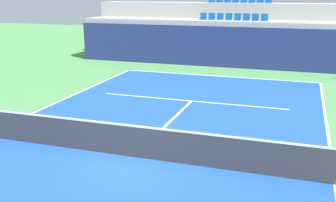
% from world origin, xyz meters
% --- Properties ---
extents(ground_plane, '(80.00, 80.00, 0.00)m').
position_xyz_m(ground_plane, '(0.00, 0.00, 0.00)').
color(ground_plane, '#4C8C4C').
extents(court_surface, '(11.00, 24.00, 0.01)m').
position_xyz_m(court_surface, '(0.00, 0.00, 0.01)').
color(court_surface, '#1E4C99').
rests_on(court_surface, ground_plane).
extents(baseline_far, '(11.00, 0.10, 0.00)m').
position_xyz_m(baseline_far, '(0.00, 11.95, 0.01)').
color(baseline_far, white).
rests_on(baseline_far, court_surface).
extents(sideline_right, '(0.10, 24.00, 0.00)m').
position_xyz_m(sideline_right, '(5.45, 0.00, 0.01)').
color(sideline_right, white).
rests_on(sideline_right, court_surface).
extents(service_line_far, '(8.26, 0.10, 0.00)m').
position_xyz_m(service_line_far, '(0.00, 6.40, 0.01)').
color(service_line_far, white).
rests_on(service_line_far, court_surface).
extents(centre_service_line, '(0.10, 6.40, 0.00)m').
position_xyz_m(centre_service_line, '(0.00, 3.20, 0.01)').
color(centre_service_line, white).
rests_on(centre_service_line, court_surface).
extents(back_wall, '(20.07, 0.30, 2.52)m').
position_xyz_m(back_wall, '(0.00, 14.89, 1.26)').
color(back_wall, navy).
rests_on(back_wall, ground_plane).
extents(stands_tier_lower, '(20.07, 2.40, 2.82)m').
position_xyz_m(stands_tier_lower, '(0.00, 16.24, 1.41)').
color(stands_tier_lower, '#9E9E99').
rests_on(stands_tier_lower, ground_plane).
extents(stands_tier_upper, '(20.07, 2.40, 3.85)m').
position_xyz_m(stands_tier_upper, '(0.00, 18.64, 1.93)').
color(stands_tier_upper, '#9E9E99').
rests_on(stands_tier_upper, ground_plane).
extents(seating_row_lower, '(4.39, 0.44, 0.44)m').
position_xyz_m(seating_row_lower, '(-0.00, 16.33, 2.95)').
color(seating_row_lower, '#145193').
rests_on(seating_row_lower, stands_tier_lower).
extents(seating_row_upper, '(4.39, 0.44, 0.44)m').
position_xyz_m(seating_row_upper, '(-0.00, 18.73, 3.98)').
color(seating_row_upper, '#145193').
rests_on(seating_row_upper, stands_tier_upper).
extents(tennis_net, '(11.08, 0.08, 1.07)m').
position_xyz_m(tennis_net, '(0.00, 0.00, 0.51)').
color(tennis_net, black).
rests_on(tennis_net, court_surface).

